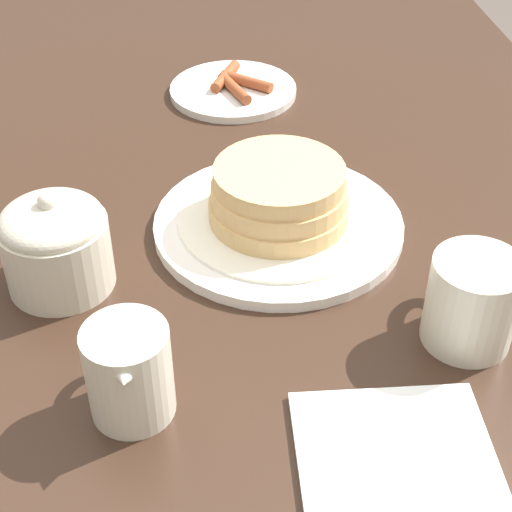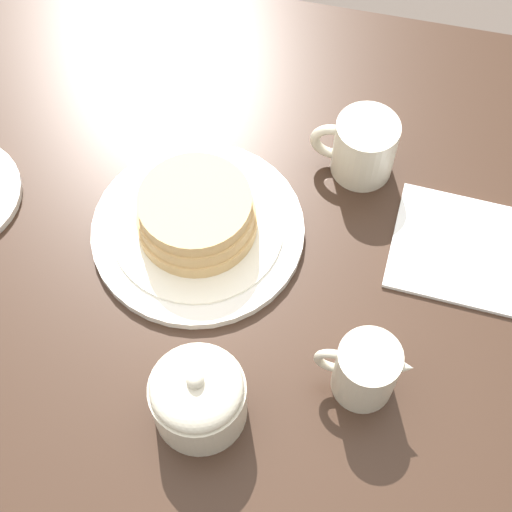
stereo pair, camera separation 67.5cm
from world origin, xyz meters
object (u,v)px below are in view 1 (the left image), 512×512
object	(u,v)px
pancake_plate	(278,208)
sugar_bowl	(56,243)
creamer_pitcher	(129,370)
side_plate_bacon	(233,89)
napkin	(404,489)
coffee_mug	(471,299)

from	to	relation	value
pancake_plate	sugar_bowl	world-z (taller)	sugar_bowl
pancake_plate	creamer_pitcher	world-z (taller)	creamer_pitcher
side_plate_bacon	sugar_bowl	xyz separation A→B (m)	(-0.37, 0.20, 0.04)
side_plate_bacon	napkin	xyz separation A→B (m)	(-0.63, -0.06, -0.00)
coffee_mug	side_plate_bacon	bearing A→B (deg)	18.12
creamer_pitcher	napkin	size ratio (longest dim) A/B	0.54
side_plate_bacon	sugar_bowl	bearing A→B (deg)	152.02
pancake_plate	sugar_bowl	bearing A→B (deg)	105.79
coffee_mug	creamer_pitcher	size ratio (longest dim) A/B	1.03
side_plate_bacon	creamer_pitcher	world-z (taller)	creamer_pitcher
coffee_mug	napkin	size ratio (longest dim) A/B	0.55
creamer_pitcher	napkin	bearing A→B (deg)	-117.48
pancake_plate	side_plate_bacon	distance (m)	0.31
side_plate_bacon	creamer_pitcher	distance (m)	0.55
pancake_plate	coffee_mug	bearing A→B (deg)	-140.88
sugar_bowl	pancake_plate	bearing A→B (deg)	-74.21
coffee_mug	napkin	xyz separation A→B (m)	(-0.15, 0.09, -0.04)
creamer_pitcher	napkin	world-z (taller)	creamer_pitcher
pancake_plate	creamer_pitcher	xyz separation A→B (m)	(-0.22, 0.15, 0.02)
napkin	side_plate_bacon	bearing A→B (deg)	5.79
creamer_pitcher	sugar_bowl	size ratio (longest dim) A/B	1.03
coffee_mug	creamer_pitcher	world-z (taller)	creamer_pitcher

